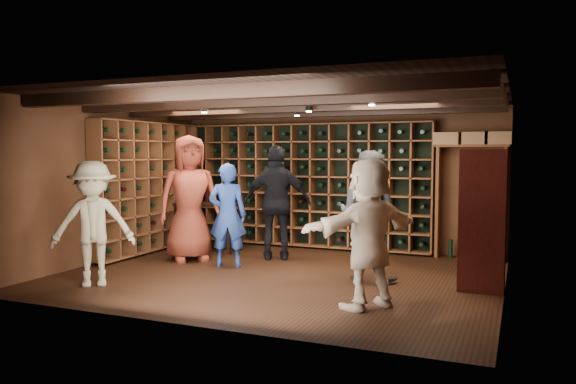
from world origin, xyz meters
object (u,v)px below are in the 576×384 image
at_px(display_cabinet, 482,223).
at_px(guest_beige, 369,233).
at_px(guest_khaki, 93,224).
at_px(guest_red_floral, 190,198).
at_px(man_grey_suit, 368,216).
at_px(tasting_table, 208,208).
at_px(guest_woman_black, 277,203).
at_px(man_blue_shirt, 228,215).

height_order(display_cabinet, guest_beige, display_cabinet).
xyz_separation_m(display_cabinet, guest_khaki, (-4.69, -1.71, -0.04)).
bearing_deg(guest_red_floral, guest_khaki, -142.97).
bearing_deg(man_grey_suit, tasting_table, -9.89).
xyz_separation_m(man_grey_suit, tasting_table, (-3.21, 1.21, -0.13)).
relative_size(display_cabinet, man_grey_suit, 0.99).
bearing_deg(guest_woman_black, display_cabinet, 139.89).
height_order(man_grey_suit, guest_woman_black, guest_woman_black).
bearing_deg(man_blue_shirt, man_grey_suit, 156.89).
relative_size(display_cabinet, guest_khaki, 1.07).
bearing_deg(guest_red_floral, tasting_table, 56.41).
relative_size(guest_woman_black, tasting_table, 1.62).
xyz_separation_m(man_grey_suit, guest_beige, (0.35, -1.31, -0.04)).
height_order(guest_khaki, guest_beige, guest_beige).
bearing_deg(guest_khaki, guest_red_floral, 44.40).
relative_size(man_blue_shirt, man_grey_suit, 0.90).
height_order(display_cabinet, man_grey_suit, man_grey_suit).
bearing_deg(guest_red_floral, display_cabinet, -49.45).
distance_m(display_cabinet, guest_red_floral, 4.48).
distance_m(man_blue_shirt, guest_red_floral, 0.84).
distance_m(guest_khaki, tasting_table, 2.88).
xyz_separation_m(guest_red_floral, guest_khaki, (-0.23, -1.95, -0.19)).
relative_size(display_cabinet, tasting_table, 1.52).
bearing_deg(guest_beige, display_cabinet, 175.96).
distance_m(display_cabinet, man_grey_suit, 1.47).
xyz_separation_m(display_cabinet, man_grey_suit, (-1.47, -0.05, 0.03)).
xyz_separation_m(man_grey_suit, guest_khaki, (-3.23, -1.66, -0.07)).
bearing_deg(guest_khaki, guest_beige, -33.29).
distance_m(man_blue_shirt, guest_khaki, 2.04).
bearing_deg(display_cabinet, guest_khaki, -159.93).
bearing_deg(guest_khaki, tasting_table, 50.66).
relative_size(guest_red_floral, tasting_table, 1.76).
relative_size(man_blue_shirt, guest_woman_black, 0.85).
bearing_deg(guest_woman_black, guest_beige, 108.23).
xyz_separation_m(display_cabinet, guest_woman_black, (-3.21, 0.86, 0.07)).
bearing_deg(man_grey_suit, guest_woman_black, -16.93).
xyz_separation_m(man_blue_shirt, man_grey_suit, (2.21, -0.11, 0.09)).
bearing_deg(guest_woman_black, tasting_table, -36.56).
bearing_deg(display_cabinet, guest_red_floral, 176.93).
xyz_separation_m(man_blue_shirt, guest_khaki, (-1.02, -1.77, 0.02)).
relative_size(man_blue_shirt, guest_beige, 0.93).
height_order(guest_beige, tasting_table, guest_beige).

